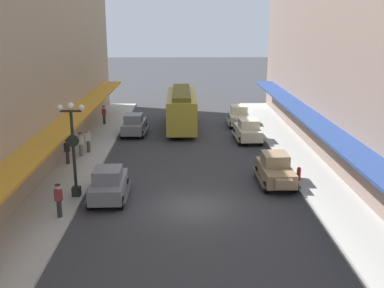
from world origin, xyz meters
name	(u,v)px	position (x,y,z in m)	size (l,w,h in m)	color
ground_plane	(194,208)	(0.00, 0.00, 0.00)	(200.00, 200.00, 0.00)	#38383A
sidewalk_left	(49,207)	(-7.50, 0.00, 0.07)	(3.00, 60.00, 0.15)	#B7B5AD
sidewalk_right	(337,205)	(7.50, 0.00, 0.07)	(3.00, 60.00, 0.15)	#B7B5AD
parked_car_0	(239,116)	(4.56, 19.09, 0.94)	(2.25, 4.30, 1.84)	beige
parked_car_1	(109,183)	(-4.58, 1.21, 0.94)	(2.23, 4.29, 1.84)	slate
parked_car_2	(134,124)	(-4.70, 15.65, 0.94)	(2.28, 4.31, 1.84)	slate
parked_car_3	(248,130)	(4.61, 13.41, 0.94)	(2.30, 4.32, 1.84)	beige
parked_car_4	(275,169)	(4.87, 3.44, 0.94)	(2.20, 4.28, 1.84)	#997F5B
streetcar	(182,108)	(-0.70, 17.97, 1.90)	(2.58, 9.62, 3.46)	gold
lamp_post_with_clock	(73,146)	(-6.40, 1.43, 2.99)	(1.42, 0.44, 5.16)	black
fire_hydrant	(299,173)	(6.35, 3.71, 0.56)	(0.24, 0.24, 0.82)	#B21E19
pedestrian_0	(88,141)	(-7.43, 9.97, 0.99)	(0.36, 0.24, 1.64)	#4C4238
pedestrian_1	(104,115)	(-7.84, 19.29, 1.01)	(0.36, 0.28, 1.67)	#2D2D33
pedestrian_2	(81,144)	(-7.78, 9.04, 1.01)	(0.36, 0.28, 1.67)	slate
pedestrian_3	(59,200)	(-6.58, -1.37, 1.01)	(0.36, 0.28, 1.67)	#2D2D33
pedestrian_4	(67,151)	(-8.26, 7.21, 1.01)	(0.36, 0.28, 1.67)	#2D2D33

